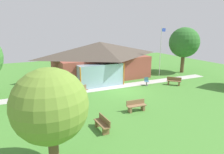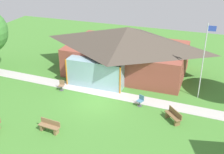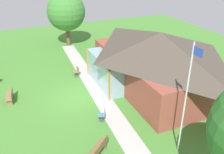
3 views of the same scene
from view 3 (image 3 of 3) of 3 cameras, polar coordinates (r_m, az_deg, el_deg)
name	(u,v)px [view 3 (image 3 of 3)]	position (r m, az deg, el deg)	size (l,w,h in m)	color
ground_plane	(79,99)	(18.24, -7.76, -5.04)	(44.00, 44.00, 0.00)	#478433
pavilion	(156,59)	(19.41, 10.24, 4.20)	(11.77, 8.34, 4.34)	brown
footpath	(99,94)	(18.64, -2.95, -4.02)	(23.70, 1.30, 0.03)	#BCB7B2
flagpole	(186,97)	(12.34, 16.84, -4.45)	(0.64, 0.08, 6.08)	silver
bench_front_center	(10,96)	(19.06, -22.53, -4.13)	(1.54, 0.58, 0.84)	olive
bench_mid_right	(99,149)	(13.34, -3.08, -16.24)	(1.34, 1.40, 0.84)	brown
patio_chair_west	(77,72)	(21.44, -8.20, 1.20)	(0.50, 0.50, 0.86)	#8C6B4C
patio_chair_lawn_spare	(102,115)	(15.64, -2.23, -8.84)	(0.57, 0.57, 0.86)	teal
tree_west_hedge	(66,12)	(28.58, -10.56, 14.57)	(4.21, 4.21, 5.93)	brown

